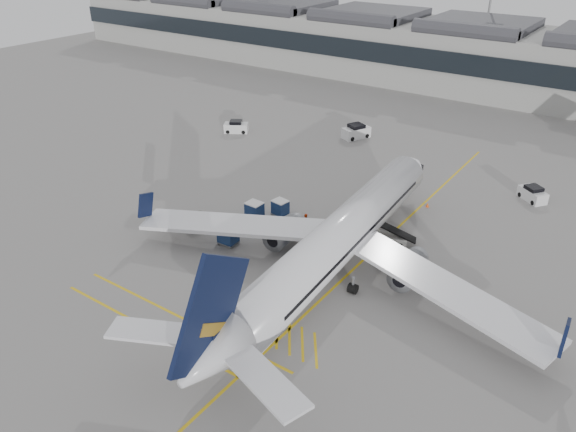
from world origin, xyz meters
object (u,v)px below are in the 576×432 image
Objects in this scene: ramp_agent_b at (306,221)px; pushback_tug at (199,220)px; belt_loader at (385,236)px; ramp_agent_a at (295,230)px; airliner_main at (336,241)px; baggage_cart_a at (305,255)px.

ramp_agent_b is 11.25m from pushback_tug.
ramp_agent_a is at bearing -170.11° from belt_loader.
pushback_tug is at bearing 26.63° from ramp_agent_b.
airliner_main is 8.20m from belt_loader.
ramp_agent_a is (-6.56, 3.08, -2.47)m from airliner_main.
belt_loader is (1.22, 7.62, -2.77)m from airliner_main.
ramp_agent_a reaches higher than ramp_agent_b.
pushback_tug is at bearing 177.89° from airliner_main.
pushback_tug is at bearing -175.65° from belt_loader.
baggage_cart_a is 1.07× the size of ramp_agent_a.
belt_loader is 2.90× the size of ramp_agent_a.
airliner_main is 16.60m from pushback_tug.
airliner_main is 8.99m from ramp_agent_b.
airliner_main reaches higher than belt_loader.
baggage_cart_a is 13.17m from pushback_tug.
pushback_tug is (-13.17, -0.30, -0.28)m from baggage_cart_a.
airliner_main is at bearing 136.83° from ramp_agent_b.
baggage_cart_a is 0.70× the size of pushback_tug.
belt_loader is at bearing 35.87° from baggage_cart_a.
ramp_agent_a is at bearing 151.07° from airliner_main.
ramp_agent_a reaches higher than baggage_cart_a.
belt_loader reaches higher than baggage_cart_a.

